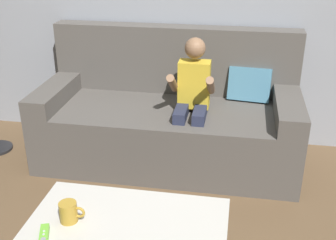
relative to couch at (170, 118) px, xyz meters
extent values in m
cube|color=#56514C|center=(-0.01, -0.06, -0.10)|extent=(1.82, 0.80, 0.43)
cube|color=#56514C|center=(-0.01, 0.26, 0.36)|extent=(1.82, 0.16, 0.50)
cube|color=#56514C|center=(-0.82, -0.06, 0.18)|extent=(0.18, 0.80, 0.13)
cube|color=#56514C|center=(0.81, -0.06, 0.18)|extent=(0.18, 0.80, 0.13)
cube|color=teal|center=(0.55, 0.18, 0.23)|extent=(0.32, 0.20, 0.26)
cylinder|color=#282D47|center=(0.11, -0.36, -0.10)|extent=(0.07, 0.07, 0.43)
cylinder|color=#282D47|center=(0.24, -0.36, -0.10)|extent=(0.07, 0.07, 0.43)
cube|color=#282D47|center=(0.11, -0.23, 0.15)|extent=(0.08, 0.26, 0.08)
cube|color=#282D47|center=(0.24, -0.23, 0.15)|extent=(0.08, 0.26, 0.08)
cube|color=gold|center=(0.18, -0.10, 0.31)|extent=(0.21, 0.12, 0.32)
cylinder|color=#936B4C|center=(0.05, -0.22, 0.34)|extent=(0.05, 0.23, 0.18)
cylinder|color=#936B4C|center=(0.30, -0.22, 0.34)|extent=(0.05, 0.23, 0.18)
sphere|color=#936B4C|center=(0.18, -0.10, 0.55)|extent=(0.14, 0.14, 0.14)
cube|color=beige|center=(0.03, -1.35, 0.06)|extent=(0.89, 0.59, 0.04)
cylinder|color=gray|center=(-0.36, -1.10, -0.14)|extent=(0.04, 0.04, 0.35)
cylinder|color=gray|center=(0.42, -1.10, -0.14)|extent=(0.04, 0.04, 0.35)
cube|color=#72C638|center=(-0.29, -1.48, 0.09)|extent=(0.08, 0.14, 0.02)
cylinder|color=#99999E|center=(-0.27, -1.51, 0.10)|extent=(0.02, 0.02, 0.00)
cylinder|color=silver|center=(-0.29, -1.48, 0.10)|extent=(0.01, 0.01, 0.00)
cylinder|color=silver|center=(-0.29, -1.46, 0.10)|extent=(0.01, 0.01, 0.00)
cylinder|color=#B78C2D|center=(-0.23, -1.35, 0.12)|extent=(0.08, 0.08, 0.09)
torus|color=#B78C2D|center=(-0.18, -1.35, 0.13)|extent=(0.06, 0.01, 0.06)
camera|label=1|loc=(0.47, -2.79, 1.28)|focal=45.63mm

